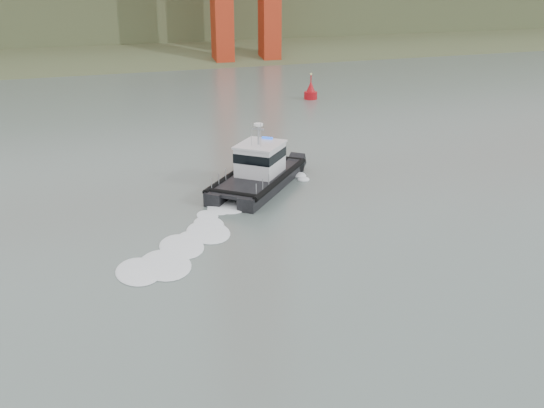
{
  "coord_description": "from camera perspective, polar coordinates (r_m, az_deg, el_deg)",
  "views": [
    {
      "loc": [
        -9.69,
        -20.88,
        13.85
      ],
      "look_at": [
        0.86,
        7.13,
        2.4
      ],
      "focal_mm": 40.0,
      "sensor_mm": 36.0,
      "label": 1
    }
  ],
  "objects": [
    {
      "name": "ground",
      "position": [
        26.86,
        3.71,
        -10.15
      ],
      "size": [
        400.0,
        400.0,
        0.0
      ],
      "primitive_type": "plane",
      "color": "#56665F",
      "rests_on": "ground"
    },
    {
      "name": "patrol_boat",
      "position": [
        41.61,
        -1.27,
        3.16
      ],
      "size": [
        8.96,
        9.33,
        4.61
      ],
      "rotation": [
        0.0,
        0.0,
        -0.74
      ],
      "color": "black",
      "rests_on": "ground"
    },
    {
      "name": "headlands",
      "position": [
        146.86,
        -17.65,
        17.35
      ],
      "size": [
        500.0,
        105.36,
        27.12
      ],
      "color": "#414F2D",
      "rests_on": "ground"
    },
    {
      "name": "nav_buoy",
      "position": [
        72.09,
        3.66,
        10.49
      ],
      "size": [
        1.53,
        1.53,
        3.2
      ],
      "color": "#A40B12",
      "rests_on": "ground"
    }
  ]
}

